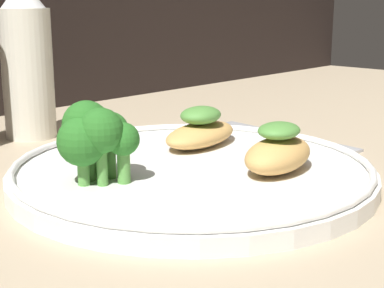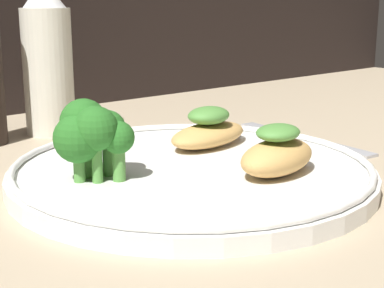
% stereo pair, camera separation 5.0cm
% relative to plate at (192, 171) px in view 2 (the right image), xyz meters
% --- Properties ---
extents(ground_plane, '(1.80, 1.80, 0.01)m').
position_rel_plate_xyz_m(ground_plane, '(0.00, 0.00, -0.01)').
color(ground_plane, tan).
extents(plate, '(0.31, 0.31, 0.02)m').
position_rel_plate_xyz_m(plate, '(0.00, 0.00, 0.00)').
color(plate, white).
rests_on(plate, ground_plane).
extents(grilled_meat_front, '(0.09, 0.06, 0.04)m').
position_rel_plate_xyz_m(grilled_meat_front, '(0.04, -0.06, 0.02)').
color(grilled_meat_front, tan).
rests_on(grilled_meat_front, plate).
extents(grilled_meat_middle, '(0.11, 0.07, 0.04)m').
position_rel_plate_xyz_m(grilled_meat_middle, '(0.06, 0.05, 0.02)').
color(grilled_meat_middle, tan).
rests_on(grilled_meat_middle, plate).
extents(broccoli_bunch, '(0.06, 0.06, 0.06)m').
position_rel_plate_xyz_m(broccoli_bunch, '(-0.08, 0.02, 0.04)').
color(broccoli_bunch, '#569942').
rests_on(broccoli_bunch, plate).
extents(sauce_bottle, '(0.06, 0.06, 0.18)m').
position_rel_plate_xyz_m(sauce_bottle, '(0.00, 0.25, 0.07)').
color(sauce_bottle, silver).
rests_on(sauce_bottle, ground_plane).
extents(fork, '(0.04, 0.19, 0.01)m').
position_rel_plate_xyz_m(fork, '(0.20, 0.04, -0.01)').
color(fork, '#B2B2B7').
rests_on(fork, ground_plane).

